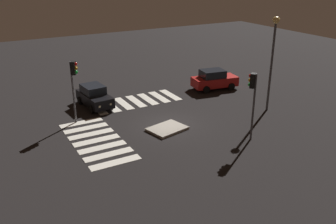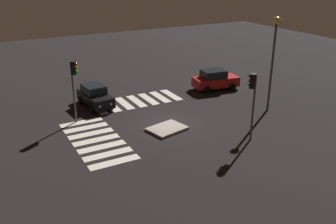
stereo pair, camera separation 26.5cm
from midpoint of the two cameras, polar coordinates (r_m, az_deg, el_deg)
ground_plane at (r=27.52m, az=-0.28°, el=-1.93°), size 80.00×80.00×0.00m
traffic_island at (r=26.60m, az=-0.42°, el=-2.60°), size 2.95×2.47×0.18m
car_red at (r=35.48m, az=6.91°, el=4.98°), size 4.47×2.51×1.87m
car_black at (r=31.43m, az=-11.51°, el=2.40°), size 2.21×4.21×1.78m
traffic_light_east at (r=27.58m, az=-14.60°, el=5.25°), size 0.53×0.54×4.69m
traffic_light_west at (r=24.55m, az=12.63°, el=3.29°), size 0.54×0.53×4.62m
street_lamp at (r=29.91m, az=15.65°, el=9.50°), size 0.56×0.56×7.48m
crosswalk_near at (r=32.30m, az=-5.20°, el=1.66°), size 7.60×3.20×0.02m
crosswalk_side at (r=25.55m, az=-11.26°, el=-4.31°), size 3.20×7.60×0.02m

